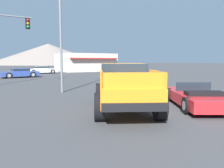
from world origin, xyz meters
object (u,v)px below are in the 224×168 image
object	(u,v)px
red_convertible_car	(197,98)
traffic_light_main	(8,35)
street_lamp_post	(60,12)
orange_pickup_truck	(124,83)
parked_car_blue	(20,73)
parked_car_white	(42,70)

from	to	relation	value
red_convertible_car	traffic_light_main	size ratio (longest dim) A/B	0.79
street_lamp_post	orange_pickup_truck	bearing A→B (deg)	-82.53
red_convertible_car	parked_car_blue	size ratio (longest dim) A/B	1.07
orange_pickup_truck	street_lamp_post	distance (m)	7.03
orange_pickup_truck	red_convertible_car	size ratio (longest dim) A/B	1.17
red_convertible_car	street_lamp_post	size ratio (longest dim) A/B	0.57
parked_car_blue	street_lamp_post	xyz separation A→B (m)	(0.49, -14.45, 4.33)
orange_pickup_truck	parked_car_white	bearing A→B (deg)	111.37
orange_pickup_truck	parked_car_blue	xyz separation A→B (m)	(-1.26, 20.29, -0.50)
parked_car_white	street_lamp_post	world-z (taller)	street_lamp_post
orange_pickup_truck	traffic_light_main	xyz separation A→B (m)	(-3.06, 12.51, 2.98)
orange_pickup_truck	street_lamp_post	xyz separation A→B (m)	(-0.77, 5.84, 3.83)
street_lamp_post	parked_car_white	bearing A→B (deg)	80.41
parked_car_blue	parked_car_white	world-z (taller)	parked_car_white
parked_car_blue	parked_car_white	xyz separation A→B (m)	(4.09, 6.83, 0.03)
traffic_light_main	orange_pickup_truck	bearing A→B (deg)	-76.24
parked_car_blue	street_lamp_post	distance (m)	15.09
street_lamp_post	traffic_light_main	bearing A→B (deg)	109.02
red_convertible_car	parked_car_blue	bearing A→B (deg)	132.10
parked_car_white	traffic_light_main	xyz separation A→B (m)	(-5.89, -14.61, 3.45)
parked_car_blue	traffic_light_main	xyz separation A→B (m)	(-1.80, -7.78, 3.48)
parked_car_blue	parked_car_white	size ratio (longest dim) A/B	0.95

